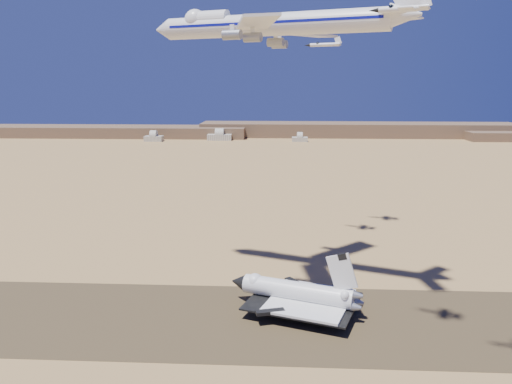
{
  "coord_description": "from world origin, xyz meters",
  "views": [
    {
      "loc": [
        18.35,
        -138.34,
        69.72
      ],
      "look_at": [
        10.69,
        8.0,
        37.79
      ],
      "focal_mm": 35.0,
      "sensor_mm": 36.0,
      "label": 1
    }
  ],
  "objects_px": {
    "crew_a": "(321,319)",
    "chase_jet_a": "(402,9)",
    "shuttle": "(296,293)",
    "chase_jet_c": "(324,45)",
    "crew_b": "(318,318)",
    "chase_jet_d": "(352,31)",
    "crew_c": "(318,320)",
    "carrier_747": "(264,25)"
  },
  "relations": [
    {
      "from": "crew_a",
      "to": "chase_jet_a",
      "type": "distance_m",
      "value": 88.27
    },
    {
      "from": "shuttle",
      "to": "chase_jet_c",
      "type": "height_order",
      "value": "chase_jet_c"
    },
    {
      "from": "crew_b",
      "to": "chase_jet_d",
      "type": "distance_m",
      "value": 132.58
    },
    {
      "from": "crew_c",
      "to": "chase_jet_a",
      "type": "bearing_deg",
      "value": -169.29
    },
    {
      "from": "shuttle",
      "to": "chase_jet_a",
      "type": "xyz_separation_m",
      "value": [
        22.12,
        -23.98,
        80.81
      ]
    },
    {
      "from": "chase_jet_a",
      "to": "crew_c",
      "type": "bearing_deg",
      "value": 157.32
    },
    {
      "from": "shuttle",
      "to": "chase_jet_c",
      "type": "distance_m",
      "value": 107.72
    },
    {
      "from": "chase_jet_a",
      "to": "chase_jet_c",
      "type": "bearing_deg",
      "value": 118.88
    },
    {
      "from": "crew_a",
      "to": "chase_jet_d",
      "type": "bearing_deg",
      "value": -3.21
    },
    {
      "from": "chase_jet_a",
      "to": "chase_jet_c",
      "type": "relative_size",
      "value": 0.88
    },
    {
      "from": "shuttle",
      "to": "crew_a",
      "type": "xyz_separation_m",
      "value": [
        7.38,
        -7.57,
        -4.66
      ]
    },
    {
      "from": "carrier_747",
      "to": "chase_jet_c",
      "type": "xyz_separation_m",
      "value": [
        23.33,
        52.16,
        -2.29
      ]
    },
    {
      "from": "chase_jet_c",
      "to": "chase_jet_d",
      "type": "relative_size",
      "value": 0.96
    },
    {
      "from": "shuttle",
      "to": "crew_a",
      "type": "height_order",
      "value": "shuttle"
    },
    {
      "from": "crew_b",
      "to": "chase_jet_a",
      "type": "bearing_deg",
      "value": 174.8
    },
    {
      "from": "crew_a",
      "to": "crew_c",
      "type": "xyz_separation_m",
      "value": [
        -1.06,
        -0.29,
        -0.07
      ]
    },
    {
      "from": "crew_c",
      "to": "chase_jet_c",
      "type": "distance_m",
      "value": 115.97
    },
    {
      "from": "crew_c",
      "to": "chase_jet_a",
      "type": "height_order",
      "value": "chase_jet_a"
    },
    {
      "from": "crew_c",
      "to": "chase_jet_a",
      "type": "distance_m",
      "value": 88.47
    },
    {
      "from": "crew_c",
      "to": "chase_jet_c",
      "type": "relative_size",
      "value": 0.11
    },
    {
      "from": "crew_a",
      "to": "crew_c",
      "type": "distance_m",
      "value": 1.1
    },
    {
      "from": "crew_a",
      "to": "chase_jet_c",
      "type": "height_order",
      "value": "chase_jet_c"
    },
    {
      "from": "shuttle",
      "to": "crew_c",
      "type": "bearing_deg",
      "value": -32.0
    },
    {
      "from": "chase_jet_a",
      "to": "chase_jet_d",
      "type": "height_order",
      "value": "chase_jet_d"
    },
    {
      "from": "crew_b",
      "to": "chase_jet_d",
      "type": "height_order",
      "value": "chase_jet_d"
    },
    {
      "from": "shuttle",
      "to": "chase_jet_a",
      "type": "relative_size",
      "value": 3.17
    },
    {
      "from": "carrier_747",
      "to": "crew_b",
      "type": "height_order",
      "value": "carrier_747"
    },
    {
      "from": "crew_c",
      "to": "chase_jet_c",
      "type": "height_order",
      "value": "chase_jet_c"
    },
    {
      "from": "carrier_747",
      "to": "shuttle",
      "type": "bearing_deg",
      "value": -39.84
    },
    {
      "from": "carrier_747",
      "to": "chase_jet_c",
      "type": "bearing_deg",
      "value": 85.65
    },
    {
      "from": "crew_a",
      "to": "crew_b",
      "type": "bearing_deg",
      "value": 54.1
    },
    {
      "from": "chase_jet_d",
      "to": "chase_jet_c",
      "type": "bearing_deg",
      "value": -115.87
    },
    {
      "from": "crew_a",
      "to": "crew_b",
      "type": "relative_size",
      "value": 1.12
    },
    {
      "from": "shuttle",
      "to": "crew_b",
      "type": "distance_m",
      "value": 10.38
    },
    {
      "from": "shuttle",
      "to": "chase_jet_d",
      "type": "distance_m",
      "value": 125.73
    },
    {
      "from": "chase_jet_c",
      "to": "chase_jet_d",
      "type": "bearing_deg",
      "value": 70.24
    },
    {
      "from": "shuttle",
      "to": "carrier_747",
      "type": "height_order",
      "value": "carrier_747"
    },
    {
      "from": "carrier_747",
      "to": "chase_jet_c",
      "type": "distance_m",
      "value": 57.19
    },
    {
      "from": "carrier_747",
      "to": "chase_jet_d",
      "type": "relative_size",
      "value": 5.33
    },
    {
      "from": "chase_jet_c",
      "to": "crew_b",
      "type": "bearing_deg",
      "value": -74.46
    },
    {
      "from": "chase_jet_a",
      "to": "crew_a",
      "type": "bearing_deg",
      "value": 154.83
    },
    {
      "from": "chase_jet_a",
      "to": "chase_jet_d",
      "type": "xyz_separation_m",
      "value": [
        3.2,
        111.13,
        6.21
      ]
    }
  ]
}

